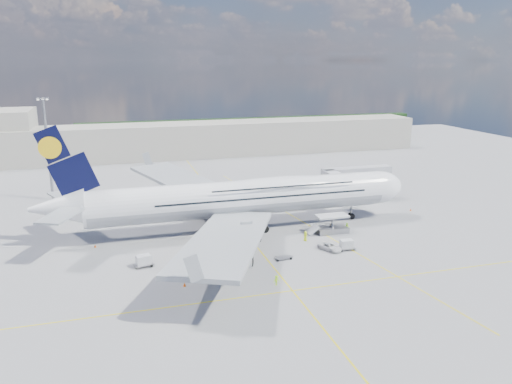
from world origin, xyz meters
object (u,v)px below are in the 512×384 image
object	(u,v)px
dolly_row_a	(192,249)
crew_tug	(277,280)
dolly_row_b	(208,265)
cone_wing_right_inner	(216,251)
light_mast	(48,148)
crew_wing	(225,251)
service_van	(330,247)
cone_wing_right_outer	(185,284)
dolly_nose_near	(284,257)
catering_truck_outer	(173,190)
crew_nose	(351,215)
catering_truck_inner	(195,201)
dolly_back	(143,261)
jet_bridge	(350,177)
baggage_tug	(222,250)
cone_tail	(95,246)
cone_wing_left_inner	(210,204)
dolly_row_c	(200,245)
cone_wing_left_outer	(150,211)
cone_nose	(411,210)
cargo_loader	(331,227)
crew_loader	(347,227)
crew_van	(305,236)
airliner	(243,197)
dolly_nose_far	(346,244)

from	to	relation	value
dolly_row_a	crew_tug	xyz separation A→B (m)	(10.36, -18.21, 0.52)
dolly_row_b	cone_wing_right_inner	xyz separation A→B (m)	(3.00, 7.77, -0.83)
light_mast	crew_wing	world-z (taller)	light_mast
service_van	dolly_row_b	bearing A→B (deg)	163.09
dolly_row_a	cone_wing_right_outer	xyz separation A→B (m)	(-3.48, -14.50, -0.00)
dolly_nose_near	catering_truck_outer	bearing A→B (deg)	93.29
dolly_row_b	crew_nose	world-z (taller)	dolly_row_b
catering_truck_inner	dolly_back	bearing A→B (deg)	-115.65
dolly_nose_near	cone_wing_right_inner	world-z (taller)	cone_wing_right_inner
jet_bridge	baggage_tug	distance (m)	43.82
dolly_row_a	cone_wing_right_inner	bearing A→B (deg)	-6.96
light_mast	cone_tail	bearing A→B (deg)	-73.97
cone_wing_left_inner	dolly_row_c	bearing A→B (deg)	-104.76
catering_truck_outer	dolly_row_b	bearing A→B (deg)	-100.71
jet_bridge	crew_tug	world-z (taller)	jet_bridge
dolly_row_c	cone_wing_right_outer	size ratio (longest dim) A/B	5.74
dolly_row_c	catering_truck_inner	xyz separation A→B (m)	(3.74, 27.82, 0.57)
crew_wing	cone_wing_left_outer	distance (m)	32.34
dolly_row_a	crew_tug	bearing A→B (deg)	-40.32
cone_nose	cone_tail	bearing A→B (deg)	-176.81
jet_bridge	catering_truck_inner	xyz separation A→B (m)	(-36.69, 7.08, -5.18)
dolly_nose_near	crew_wing	world-z (taller)	crew_wing
cargo_loader	cone_tail	xyz separation A→B (m)	(-46.08, 4.73, -0.99)
crew_loader	cone_wing_left_outer	bearing A→B (deg)	171.15
dolly_row_a	dolly_back	bearing A→B (deg)	-131.55
cone_wing_right_inner	light_mast	bearing A→B (deg)	124.56
cone_wing_right_outer	crew_wing	bearing A→B (deg)	50.21
crew_tug	cone_nose	size ratio (longest dim) A/B	2.84
crew_tug	cone_wing_left_inner	bearing A→B (deg)	76.59
cone_wing_right_inner	cone_wing_left_outer	bearing A→B (deg)	108.43
catering_truck_inner	crew_loader	distance (m)	37.28
crew_van	cone_wing_left_outer	bearing A→B (deg)	25.39
cone_wing_left_inner	cone_tail	bearing A→B (deg)	-140.47
service_van	baggage_tug	bearing A→B (deg)	144.09
light_mast	dolly_nose_near	world-z (taller)	light_mast
jet_bridge	cone_wing_left_outer	size ratio (longest dim) A/B	35.74
airliner	dolly_row_a	xyz separation A→B (m)	(-12.37, -9.33, -6.56)
crew_tug	cone_wing_right_outer	xyz separation A→B (m)	(-13.84, 3.71, -0.52)
dolly_row_a	dolly_nose_far	size ratio (longest dim) A/B	0.95
catering_truck_inner	crew_loader	bearing A→B (deg)	-44.95
baggage_tug	cone_tail	size ratio (longest dim) A/B	5.22
airliner	crew_loader	world-z (taller)	airliner
catering_truck_outer	crew_wing	distance (m)	42.60
jet_bridge	catering_truck_inner	size ratio (longest dim) A/B	3.16
dolly_row_c	jet_bridge	bearing A→B (deg)	50.91
cone_wing_left_inner	dolly_nose_far	bearing A→B (deg)	-62.95
service_van	dolly_nose_far	bearing A→B (deg)	-36.39
airliner	light_mast	xyz separation A→B (m)	(-40.26, 35.00, 6.34)
jet_bridge	crew_wing	xyz separation A→B (m)	(-36.46, -24.04, -5.97)
light_mast	catering_truck_outer	world-z (taller)	light_mast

